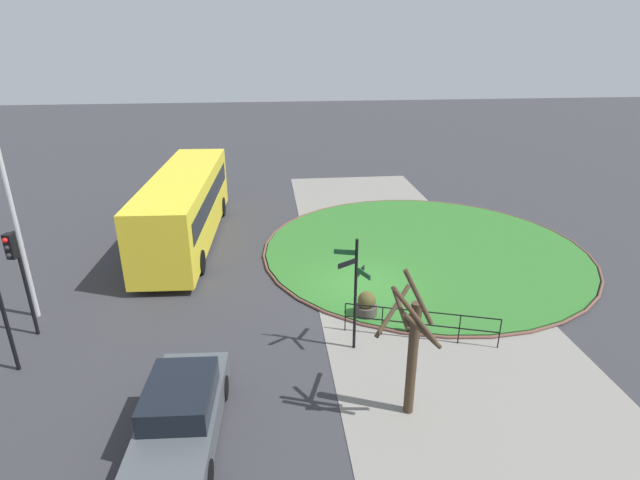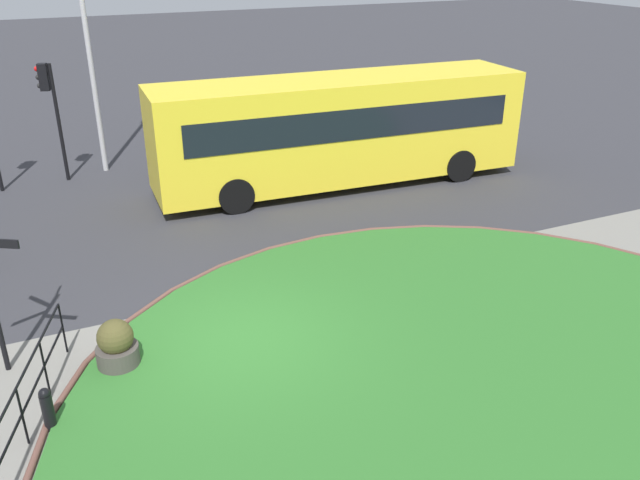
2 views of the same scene
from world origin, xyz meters
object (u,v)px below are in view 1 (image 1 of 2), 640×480
(bollard_foreground, at_px, (410,323))
(traffic_light_near, at_px, (17,262))
(lamppost_tall, at_px, (7,187))
(car_near_lane, at_px, (181,415))
(bus_yellow, at_px, (185,206))
(street_tree_bare, at_px, (411,346))
(signpost_directional, at_px, (355,286))
(planter_near_signpost, at_px, (367,306))

(bollard_foreground, relative_size, traffic_light_near, 0.21)
(traffic_light_near, distance_m, lamppost_tall, 2.43)
(bollard_foreground, bearing_deg, car_near_lane, 119.69)
(car_near_lane, bearing_deg, bollard_foreground, 122.80)
(bollard_foreground, xyz_separation_m, bus_yellow, (8.91, 8.19, 1.34))
(bus_yellow, xyz_separation_m, street_tree_bare, (-12.48, -7.09, 0.31))
(signpost_directional, relative_size, car_near_lane, 0.78)
(lamppost_tall, relative_size, planter_near_signpost, 8.99)
(car_near_lane, height_order, street_tree_bare, street_tree_bare)
(bollard_foreground, height_order, bus_yellow, bus_yellow)
(bollard_foreground, bearing_deg, street_tree_bare, 162.82)
(signpost_directional, distance_m, traffic_light_near, 10.24)
(signpost_directional, bearing_deg, bollard_foreground, -73.29)
(car_near_lane, bearing_deg, planter_near_signpost, 135.60)
(planter_near_signpost, relative_size, street_tree_bare, 0.23)
(bus_yellow, bearing_deg, car_near_lane, -170.21)
(bus_yellow, distance_m, street_tree_bare, 14.35)
(signpost_directional, xyz_separation_m, traffic_light_near, (1.78, 10.08, 0.46))
(planter_near_signpost, bearing_deg, bollard_foreground, -135.39)
(bus_yellow, height_order, street_tree_bare, street_tree_bare)
(lamppost_tall, distance_m, street_tree_bare, 13.15)
(signpost_directional, xyz_separation_m, lamppost_tall, (3.12, 10.51, 2.44))
(bollard_foreground, distance_m, street_tree_bare, 4.08)
(signpost_directional, distance_m, street_tree_bare, 3.10)
(traffic_light_near, xyz_separation_m, planter_near_signpost, (0.02, -10.85, -2.19))
(planter_near_signpost, bearing_deg, car_near_lane, 132.49)
(lamppost_tall, xyz_separation_m, street_tree_bare, (-6.10, -11.37, -2.56))
(bollard_foreground, bearing_deg, bus_yellow, 42.59)
(car_near_lane, bearing_deg, signpost_directional, 127.44)
(bollard_foreground, bearing_deg, planter_near_signpost, 44.61)
(street_tree_bare, bearing_deg, bus_yellow, 29.59)
(signpost_directional, relative_size, bollard_foreground, 4.78)
(traffic_light_near, bearing_deg, planter_near_signpost, 105.23)
(bollard_foreground, distance_m, bus_yellow, 12.18)
(signpost_directional, height_order, street_tree_bare, street_tree_bare)
(car_near_lane, relative_size, traffic_light_near, 1.31)
(car_near_lane, relative_size, planter_near_signpost, 4.88)
(signpost_directional, distance_m, car_near_lane, 5.88)
(bollard_foreground, relative_size, car_near_lane, 0.16)
(signpost_directional, distance_m, lamppost_tall, 11.23)
(car_near_lane, xyz_separation_m, lamppost_tall, (6.33, 5.81, 3.93))
(signpost_directional, bearing_deg, lamppost_tall, 73.45)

